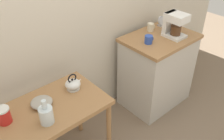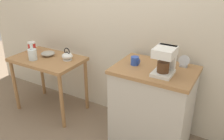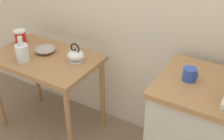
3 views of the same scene
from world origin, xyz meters
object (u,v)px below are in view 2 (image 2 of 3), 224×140
object	(u,v)px
bowl_stoneware	(48,53)
mug_small_cream	(164,59)
glass_carafe_vase	(33,54)
canister_enamel	(32,47)
teakettle	(67,56)
table_clock	(184,62)
mug_blue	(135,61)
coffee_maker	(165,59)

from	to	relation	value
bowl_stoneware	mug_small_cream	xyz separation A→B (m)	(1.46, 0.16, 0.16)
glass_carafe_vase	canister_enamel	xyz separation A→B (m)	(-0.23, 0.21, -0.01)
bowl_stoneware	mug_small_cream	distance (m)	1.48
teakettle	glass_carafe_vase	bearing A→B (deg)	-150.84
glass_carafe_vase	table_clock	distance (m)	1.76
canister_enamel	mug_blue	world-z (taller)	mug_blue
glass_carafe_vase	table_clock	world-z (taller)	table_clock
canister_enamel	table_clock	world-z (taller)	table_clock
glass_carafe_vase	coffee_maker	xyz separation A→B (m)	(1.60, 0.11, 0.21)
canister_enamel	teakettle	bearing A→B (deg)	-0.05
glass_carafe_vase	mug_blue	xyz separation A→B (m)	(1.28, 0.17, 0.11)
mug_small_cream	mug_blue	distance (m)	0.30
bowl_stoneware	mug_blue	distance (m)	1.24
bowl_stoneware	table_clock	world-z (taller)	table_clock
teakettle	bowl_stoneware	bearing A→B (deg)	-177.70
mug_blue	table_clock	world-z (taller)	table_clock
table_clock	bowl_stoneware	bearing A→B (deg)	-174.25
glass_carafe_vase	canister_enamel	world-z (taller)	glass_carafe_vase
teakettle	coffee_maker	size ratio (longest dim) A/B	0.63
bowl_stoneware	mug_small_cream	world-z (taller)	mug_small_cream
coffee_maker	mug_blue	xyz separation A→B (m)	(-0.32, 0.06, -0.10)
canister_enamel	coffee_maker	bearing A→B (deg)	-3.15
coffee_maker	mug_small_cream	xyz separation A→B (m)	(-0.08, 0.25, -0.10)
teakettle	table_clock	xyz separation A→B (m)	(1.35, 0.15, 0.15)
mug_blue	table_clock	size ratio (longest dim) A/B	0.76
canister_enamel	mug_small_cream	size ratio (longest dim) A/B	1.44
bowl_stoneware	coffee_maker	world-z (taller)	coffee_maker
teakettle	mug_small_cream	size ratio (longest dim) A/B	1.81
mug_blue	mug_small_cream	bearing A→B (deg)	37.50
mug_small_cream	mug_blue	bearing A→B (deg)	-142.50
bowl_stoneware	mug_small_cream	size ratio (longest dim) A/B	1.92
bowl_stoneware	mug_blue	xyz separation A→B (m)	(1.23, -0.03, 0.16)
teakettle	table_clock	world-z (taller)	table_clock
coffee_maker	table_clock	size ratio (longest dim) A/B	2.20
teakettle	canister_enamel	size ratio (longest dim) A/B	1.25
teakettle	table_clock	bearing A→B (deg)	6.53
teakettle	table_clock	distance (m)	1.37
mug_blue	table_clock	distance (m)	0.48
mug_blue	teakettle	bearing A→B (deg)	177.57
mug_small_cream	mug_blue	world-z (taller)	mug_small_cream
canister_enamel	mug_blue	size ratio (longest dim) A/B	1.46
canister_enamel	glass_carafe_vase	bearing A→B (deg)	-41.38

